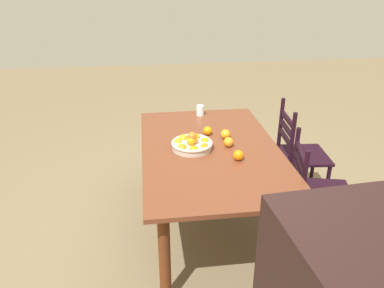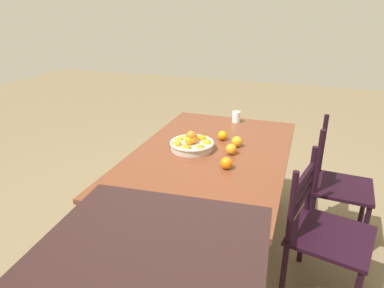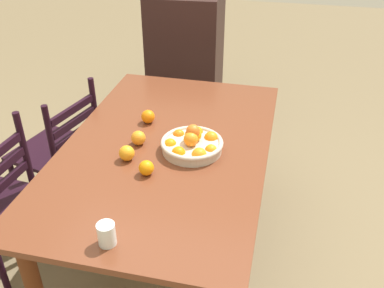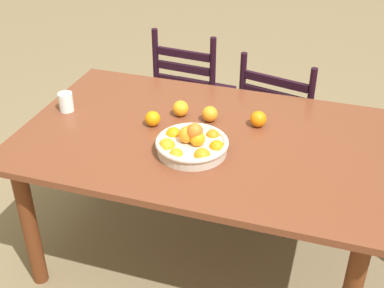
{
  "view_description": "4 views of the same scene",
  "coord_description": "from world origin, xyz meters",
  "px_view_note": "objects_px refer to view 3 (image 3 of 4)",
  "views": [
    {
      "loc": [
        2.54,
        -0.47,
        2.0
      ],
      "look_at": [
        -0.01,
        -0.14,
        0.78
      ],
      "focal_mm": 34.85,
      "sensor_mm": 36.0,
      "label": 1
    },
    {
      "loc": [
        2.15,
        0.59,
        1.72
      ],
      "look_at": [
        -0.01,
        -0.14,
        0.78
      ],
      "focal_mm": 32.33,
      "sensor_mm": 36.0,
      "label": 2
    },
    {
      "loc": [
        -1.83,
        -0.56,
        1.97
      ],
      "look_at": [
        -0.01,
        -0.14,
        0.78
      ],
      "focal_mm": 40.77,
      "sensor_mm": 36.0,
      "label": 3
    },
    {
      "loc": [
        0.56,
        -1.92,
        1.96
      ],
      "look_at": [
        -0.01,
        -0.14,
        0.78
      ],
      "focal_mm": 47.94,
      "sensor_mm": 36.0,
      "label": 4
    }
  ],
  "objects_px": {
    "dining_table": "(166,161)",
    "cabinet": "(187,58)",
    "orange_loose_0": "(146,168)",
    "orange_loose_2": "(148,117)",
    "orange_loose_3": "(138,138)",
    "chair_by_cabinet": "(60,151)",
    "drinking_glass": "(107,234)",
    "fruit_bowl": "(192,144)",
    "orange_loose_1": "(127,153)"
  },
  "relations": [
    {
      "from": "chair_by_cabinet",
      "to": "fruit_bowl",
      "type": "bearing_deg",
      "value": 87.27
    },
    {
      "from": "dining_table",
      "to": "orange_loose_0",
      "type": "height_order",
      "value": "orange_loose_0"
    },
    {
      "from": "orange_loose_3",
      "to": "dining_table",
      "type": "bearing_deg",
      "value": -83.73
    },
    {
      "from": "orange_loose_2",
      "to": "orange_loose_3",
      "type": "distance_m",
      "value": 0.23
    },
    {
      "from": "dining_table",
      "to": "drinking_glass",
      "type": "height_order",
      "value": "drinking_glass"
    },
    {
      "from": "dining_table",
      "to": "chair_by_cabinet",
      "type": "bearing_deg",
      "value": 72.06
    },
    {
      "from": "drinking_glass",
      "to": "chair_by_cabinet",
      "type": "bearing_deg",
      "value": 37.89
    },
    {
      "from": "orange_loose_3",
      "to": "orange_loose_1",
      "type": "bearing_deg",
      "value": 176.82
    },
    {
      "from": "chair_by_cabinet",
      "to": "orange_loose_3",
      "type": "bearing_deg",
      "value": 80.55
    },
    {
      "from": "orange_loose_2",
      "to": "chair_by_cabinet",
      "type": "bearing_deg",
      "value": 86.33
    },
    {
      "from": "dining_table",
      "to": "drinking_glass",
      "type": "xyz_separation_m",
      "value": [
        -0.72,
        0.03,
        0.15
      ]
    },
    {
      "from": "chair_by_cabinet",
      "to": "fruit_bowl",
      "type": "distance_m",
      "value": 1.03
    },
    {
      "from": "dining_table",
      "to": "drinking_glass",
      "type": "bearing_deg",
      "value": 177.88
    },
    {
      "from": "cabinet",
      "to": "orange_loose_3",
      "type": "relative_size",
      "value": 15.28
    },
    {
      "from": "orange_loose_3",
      "to": "chair_by_cabinet",
      "type": "bearing_deg",
      "value": 67.22
    },
    {
      "from": "chair_by_cabinet",
      "to": "fruit_bowl",
      "type": "relative_size",
      "value": 2.78
    },
    {
      "from": "dining_table",
      "to": "fruit_bowl",
      "type": "distance_m",
      "value": 0.2
    },
    {
      "from": "dining_table",
      "to": "orange_loose_0",
      "type": "relative_size",
      "value": 23.23
    },
    {
      "from": "orange_loose_2",
      "to": "drinking_glass",
      "type": "height_order",
      "value": "drinking_glass"
    },
    {
      "from": "orange_loose_2",
      "to": "orange_loose_3",
      "type": "xyz_separation_m",
      "value": [
        -0.23,
        -0.02,
        -0.0
      ]
    },
    {
      "from": "chair_by_cabinet",
      "to": "orange_loose_3",
      "type": "height_order",
      "value": "chair_by_cabinet"
    },
    {
      "from": "dining_table",
      "to": "orange_loose_3",
      "type": "bearing_deg",
      "value": 96.27
    },
    {
      "from": "orange_loose_3",
      "to": "drinking_glass",
      "type": "distance_m",
      "value": 0.72
    },
    {
      "from": "orange_loose_0",
      "to": "orange_loose_2",
      "type": "xyz_separation_m",
      "value": [
        0.47,
        0.15,
        0.0
      ]
    },
    {
      "from": "orange_loose_2",
      "to": "drinking_glass",
      "type": "distance_m",
      "value": 0.95
    },
    {
      "from": "orange_loose_0",
      "to": "orange_loose_3",
      "type": "xyz_separation_m",
      "value": [
        0.24,
        0.12,
        0.0
      ]
    },
    {
      "from": "dining_table",
      "to": "cabinet",
      "type": "bearing_deg",
      "value": 9.75
    },
    {
      "from": "dining_table",
      "to": "cabinet",
      "type": "height_order",
      "value": "cabinet"
    },
    {
      "from": "orange_loose_2",
      "to": "orange_loose_3",
      "type": "bearing_deg",
      "value": -174.56
    },
    {
      "from": "fruit_bowl",
      "to": "dining_table",
      "type": "bearing_deg",
      "value": 84.64
    },
    {
      "from": "dining_table",
      "to": "chair_by_cabinet",
      "type": "distance_m",
      "value": 0.85
    },
    {
      "from": "fruit_bowl",
      "to": "orange_loose_0",
      "type": "distance_m",
      "value": 0.3
    },
    {
      "from": "fruit_bowl",
      "to": "orange_loose_1",
      "type": "height_order",
      "value": "fruit_bowl"
    },
    {
      "from": "orange_loose_1",
      "to": "drinking_glass",
      "type": "bearing_deg",
      "value": -167.39
    },
    {
      "from": "orange_loose_3",
      "to": "orange_loose_2",
      "type": "bearing_deg",
      "value": 5.44
    },
    {
      "from": "orange_loose_1",
      "to": "cabinet",
      "type": "bearing_deg",
      "value": 4.18
    },
    {
      "from": "chair_by_cabinet",
      "to": "orange_loose_0",
      "type": "xyz_separation_m",
      "value": [
        -0.51,
        -0.77,
        0.34
      ]
    },
    {
      "from": "orange_loose_0",
      "to": "orange_loose_1",
      "type": "bearing_deg",
      "value": 54.39
    },
    {
      "from": "orange_loose_1",
      "to": "orange_loose_0",
      "type": "bearing_deg",
      "value": -125.61
    },
    {
      "from": "cabinet",
      "to": "drinking_glass",
      "type": "bearing_deg",
      "value": -177.95
    },
    {
      "from": "orange_loose_0",
      "to": "dining_table",
      "type": "bearing_deg",
      "value": -4.32
    },
    {
      "from": "chair_by_cabinet",
      "to": "cabinet",
      "type": "bearing_deg",
      "value": 173.62
    },
    {
      "from": "orange_loose_3",
      "to": "drinking_glass",
      "type": "xyz_separation_m",
      "value": [
        -0.71,
        -0.12,
        0.01
      ]
    },
    {
      "from": "chair_by_cabinet",
      "to": "drinking_glass",
      "type": "bearing_deg",
      "value": 51.22
    },
    {
      "from": "dining_table",
      "to": "fruit_bowl",
      "type": "height_order",
      "value": "fruit_bowl"
    },
    {
      "from": "orange_loose_0",
      "to": "orange_loose_2",
      "type": "distance_m",
      "value": 0.5
    },
    {
      "from": "fruit_bowl",
      "to": "orange_loose_1",
      "type": "relative_size",
      "value": 4.1
    },
    {
      "from": "fruit_bowl",
      "to": "orange_loose_3",
      "type": "distance_m",
      "value": 0.29
    },
    {
      "from": "dining_table",
      "to": "orange_loose_2",
      "type": "bearing_deg",
      "value": 37.52
    },
    {
      "from": "cabinet",
      "to": "chair_by_cabinet",
      "type": "bearing_deg",
      "value": 156.15
    }
  ]
}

